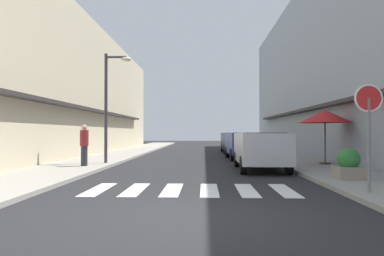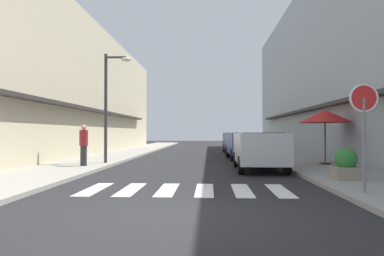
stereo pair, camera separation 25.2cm
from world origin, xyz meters
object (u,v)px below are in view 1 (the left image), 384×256
at_px(parked_car_mid, 244,143).
at_px(round_street_sign, 369,109).
at_px(street_lamp, 110,95).
at_px(parked_car_near, 260,147).
at_px(cafe_umbrella, 325,117).
at_px(planter_corner, 349,165).
at_px(pedestrian_walking_near, 84,144).
at_px(parked_car_far, 235,140).

height_order(parked_car_mid, round_street_sign, round_street_sign).
bearing_deg(street_lamp, round_street_sign, -44.35).
xyz_separation_m(parked_car_near, parked_car_mid, (0.00, 5.74, -0.00)).
bearing_deg(cafe_umbrella, planter_corner, -100.89).
xyz_separation_m(cafe_umbrella, pedestrian_walking_near, (-10.05, -1.24, -1.16)).
height_order(parked_car_near, parked_car_mid, same).
relative_size(parked_car_mid, planter_corner, 4.75).
xyz_separation_m(planter_corner, pedestrian_walking_near, (-9.08, 3.82, 0.48)).
bearing_deg(parked_car_near, cafe_umbrella, 27.70).
bearing_deg(pedestrian_walking_near, parked_car_near, 114.10).
relative_size(planter_corner, pedestrian_walking_near, 0.54).
distance_m(parked_car_far, street_lamp, 12.03).
bearing_deg(parked_car_mid, planter_corner, -77.54).
height_order(cafe_umbrella, pedestrian_walking_near, cafe_umbrella).
bearing_deg(parked_car_far, planter_corner, -82.41).
distance_m(round_street_sign, planter_corner, 2.88).
distance_m(street_lamp, planter_corner, 10.28).
height_order(parked_car_near, round_street_sign, round_street_sign).
xyz_separation_m(parked_car_near, planter_corner, (2.04, -3.48, -0.40)).
bearing_deg(parked_car_near, parked_car_far, 90.00).
height_order(parked_car_far, pedestrian_walking_near, pedestrian_walking_near).
relative_size(round_street_sign, planter_corner, 2.72).
xyz_separation_m(parked_car_near, parked_car_far, (0.00, 11.81, -0.00)).
bearing_deg(round_street_sign, street_lamp, 135.65).
xyz_separation_m(parked_car_mid, pedestrian_walking_near, (-7.04, -5.39, 0.08)).
bearing_deg(street_lamp, cafe_umbrella, -1.58).
bearing_deg(cafe_umbrella, pedestrian_walking_near, -172.99).
bearing_deg(cafe_umbrella, parked_car_near, -152.30).
distance_m(street_lamp, pedestrian_walking_near, 2.69).
bearing_deg(parked_car_near, parked_car_mid, 90.00).
bearing_deg(street_lamp, parked_car_far, 57.44).
height_order(parked_car_mid, pedestrian_walking_near, pedestrian_walking_near).
relative_size(round_street_sign, street_lamp, 0.50).
xyz_separation_m(round_street_sign, street_lamp, (-7.91, 7.74, 1.14)).
bearing_deg(parked_car_far, cafe_umbrella, -73.61).
height_order(parked_car_near, planter_corner, parked_car_near).
relative_size(cafe_umbrella, planter_corner, 2.58).
height_order(parked_car_near, cafe_umbrella, cafe_umbrella).
bearing_deg(round_street_sign, planter_corner, 78.61).
height_order(round_street_sign, pedestrian_walking_near, round_street_sign).
relative_size(cafe_umbrella, pedestrian_walking_near, 1.39).
relative_size(parked_car_near, planter_corner, 4.73).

